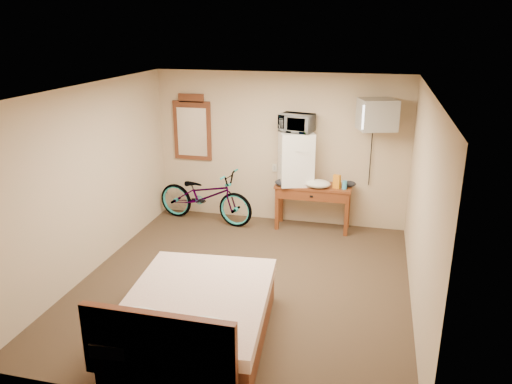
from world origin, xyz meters
TOP-DOWN VIEW (x-y plane):
  - room at (-0.00, 0.00)m, footprint 4.60×4.64m
  - desk at (0.61, 2.00)m, footprint 1.22×0.48m
  - mini_fridge at (0.31, 2.06)m, footprint 0.66×0.64m
  - microwave at (0.31, 2.06)m, footprint 0.58×0.45m
  - snack_bag at (0.99, 1.96)m, footprint 0.13×0.10m
  - blue_cup at (1.11, 1.95)m, footprint 0.08×0.08m
  - cloth_cream at (0.69, 1.92)m, footprint 0.41×0.31m
  - cloth_dark_a at (0.16, 1.87)m, footprint 0.30×0.23m
  - cloth_dark_b at (1.18, 2.09)m, footprint 0.20×0.17m
  - crt_television at (1.53, 2.02)m, footprint 0.64×0.67m
  - wall_mirror at (-1.52, 2.27)m, footprint 0.66×0.04m
  - bicycle at (-1.20, 1.92)m, footprint 1.82×0.90m
  - bed at (-0.17, -1.38)m, footprint 1.63×2.06m

SIDE VIEW (x-z plane):
  - bed at x=-0.17m, z-range -0.15..0.75m
  - bicycle at x=-1.20m, z-range 0.00..0.92m
  - desk at x=0.61m, z-range 0.24..0.99m
  - cloth_dark_b at x=1.18m, z-range 0.75..0.84m
  - cloth_dark_a at x=0.16m, z-range 0.75..0.86m
  - cloth_cream at x=0.69m, z-range 0.75..0.87m
  - blue_cup at x=1.11m, z-range 0.75..0.88m
  - snack_bag at x=0.99m, z-range 0.75..0.97m
  - mini_fridge at x=0.31m, z-range 0.75..1.60m
  - room at x=0.00m, z-range 0.00..2.50m
  - wall_mirror at x=-1.52m, z-range 0.97..2.09m
  - microwave at x=0.31m, z-range 1.60..1.89m
  - crt_television at x=1.53m, z-range 1.70..2.16m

